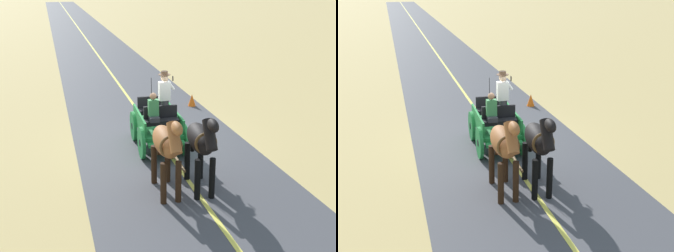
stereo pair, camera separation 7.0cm
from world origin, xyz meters
The scene contains 7 objects.
ground_plane centered at (0.00, 0.00, 0.00)m, with size 200.00×200.00×0.00m, color tan.
road_surface centered at (0.00, 0.00, 0.00)m, with size 5.47×160.00×0.01m, color #424247.
road_centre_stripe centered at (0.00, 0.00, 0.01)m, with size 0.12×160.00×0.00m, color #DBCC4C.
horse_drawn_carriage centered at (0.18, 0.26, 0.82)m, with size 1.51×4.51×2.50m.
horse_near_side centered at (-0.11, 3.30, 1.32)m, with size 0.70×2.14×2.21m.
horse_off_side centered at (0.75, 3.27, 1.32)m, with size 0.62×2.13×2.21m.
traffic_cone centered at (-2.31, -3.77, 0.25)m, with size 0.32×0.32×0.50m, color orange.
Camera 1 is at (3.30, 12.40, 5.16)m, focal length 45.70 mm.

